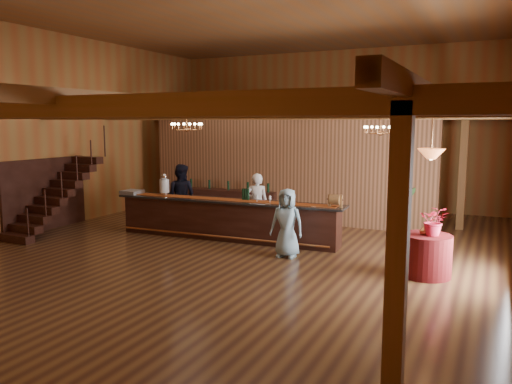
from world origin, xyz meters
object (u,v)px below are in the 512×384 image
at_px(pendant_lamp, 431,154).
at_px(guest, 287,223).
at_px(backbar_shelf, 228,204).
at_px(beverage_dispenser, 164,185).
at_px(raffle_drum, 335,200).
at_px(round_table, 426,255).
at_px(floor_plant, 404,210).
at_px(tasting_bar, 227,219).
at_px(chandelier_left, 187,126).
at_px(bartender, 257,204).
at_px(staff_second, 181,196).
at_px(chandelier_right, 380,129).

distance_m(pendant_lamp, guest, 3.42).
height_order(backbar_shelf, guest, guest).
height_order(beverage_dispenser, raffle_drum, beverage_dispenser).
height_order(round_table, floor_plant, floor_plant).
bearing_deg(pendant_lamp, tasting_bar, 168.28).
relative_size(raffle_drum, chandelier_left, 0.42).
distance_m(backbar_shelf, bartender, 2.55).
bearing_deg(staff_second, guest, 147.08).
bearing_deg(staff_second, floor_plant, -170.94).
bearing_deg(backbar_shelf, round_table, -35.64).
xyz_separation_m(round_table, staff_second, (-6.94, 1.76, 0.50)).
distance_m(chandelier_left, guest, 3.88).
xyz_separation_m(tasting_bar, round_table, (5.04, -1.05, -0.11)).
xyz_separation_m(raffle_drum, round_table, (2.21, -1.16, -0.79)).
height_order(backbar_shelf, round_table, backbar_shelf).
relative_size(chandelier_left, bartender, 0.48).
distance_m(backbar_shelf, chandelier_left, 3.65).
xyz_separation_m(beverage_dispenser, floor_plant, (5.86, 2.84, -0.69)).
bearing_deg(backbar_shelf, pendant_lamp, -35.64).
bearing_deg(beverage_dispenser, raffle_drum, 2.09).
xyz_separation_m(bartender, staff_second, (-2.36, -0.13, 0.08)).
xyz_separation_m(chandelier_left, chandelier_right, (4.68, 1.38, -0.07)).
bearing_deg(floor_plant, chandelier_left, -150.18).
distance_m(tasting_bar, beverage_dispenser, 2.06).
bearing_deg(chandelier_right, round_table, -57.65).
height_order(beverage_dispenser, pendant_lamp, pendant_lamp).
bearing_deg(backbar_shelf, beverage_dispenser, -107.37).
distance_m(tasting_bar, staff_second, 2.07).
bearing_deg(pendant_lamp, guest, 177.64).
distance_m(raffle_drum, chandelier_right, 2.12).
distance_m(raffle_drum, guest, 1.37).
bearing_deg(floor_plant, round_table, -74.29).
distance_m(bartender, guest, 2.37).
distance_m(round_table, floor_plant, 3.99).
bearing_deg(chandelier_right, beverage_dispenser, -166.48).
bearing_deg(round_table, guest, 177.64).
xyz_separation_m(chandelier_left, pendant_lamp, (6.14, -0.93, -0.49)).
relative_size(backbar_shelf, chandelier_left, 3.95).
height_order(raffle_drum, round_table, raffle_drum).
height_order(beverage_dispenser, chandelier_left, chandelier_left).
bearing_deg(pendant_lamp, bartender, 157.65).
distance_m(round_table, chandelier_left, 6.69).
bearing_deg(raffle_drum, beverage_dispenser, -177.91).
distance_m(backbar_shelf, floor_plant, 5.35).
bearing_deg(chandelier_left, floor_plant, 29.82).
relative_size(beverage_dispenser, staff_second, 0.33).
height_order(round_table, pendant_lamp, pendant_lamp).
xyz_separation_m(staff_second, guest, (3.95, -1.64, -0.14)).
bearing_deg(backbar_shelf, bartender, -49.61).
bearing_deg(bartender, chandelier_left, 11.86).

